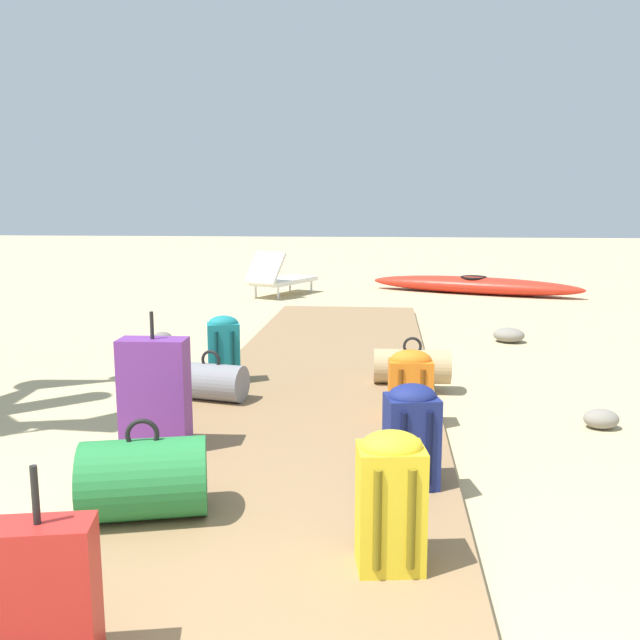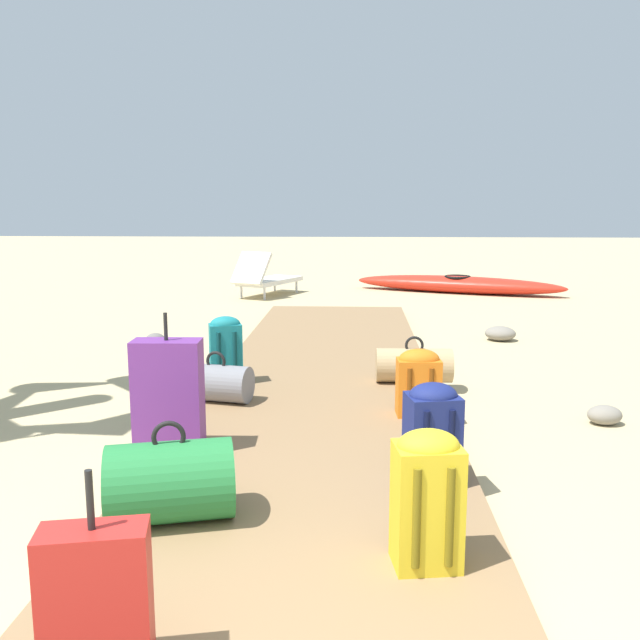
{
  "view_description": "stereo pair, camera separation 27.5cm",
  "coord_description": "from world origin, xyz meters",
  "px_view_note": "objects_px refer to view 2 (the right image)",
  "views": [
    {
      "loc": [
        0.56,
        -1.3,
        1.61
      ],
      "look_at": [
        -0.05,
        4.88,
        0.55
      ],
      "focal_mm": 37.81,
      "sensor_mm": 36.0,
      "label": 1
    },
    {
      "loc": [
        0.28,
        -1.32,
        1.61
      ],
      "look_at": [
        -0.05,
        4.88,
        0.55
      ],
      "focal_mm": 37.81,
      "sensor_mm": 36.0,
      "label": 2
    }
  ],
  "objects_px": {
    "backpack_teal": "(226,349)",
    "kayak": "(457,284)",
    "backpack_yellow": "(427,495)",
    "suitcase_red": "(96,604)",
    "backpack_navy": "(432,431)",
    "suitcase_purple": "(168,396)",
    "duffel_bag_grey": "(216,383)",
    "backpack_orange": "(419,381)",
    "duffel_bag_green": "(170,481)",
    "duffel_bag_tan": "(414,365)",
    "lounge_chair": "(265,278)"
  },
  "relations": [
    {
      "from": "backpack_yellow",
      "to": "backpack_orange",
      "type": "xyz_separation_m",
      "value": [
        0.16,
        2.12,
        -0.06
      ]
    },
    {
      "from": "backpack_teal",
      "to": "duffel_bag_green",
      "type": "bearing_deg",
      "value": -85.11
    },
    {
      "from": "suitcase_red",
      "to": "backpack_orange",
      "type": "distance_m",
      "value": 3.16
    },
    {
      "from": "duffel_bag_tan",
      "to": "kayak",
      "type": "bearing_deg",
      "value": 78.57
    },
    {
      "from": "lounge_chair",
      "to": "duffel_bag_tan",
      "type": "bearing_deg",
      "value": -70.87
    },
    {
      "from": "backpack_teal",
      "to": "backpack_orange",
      "type": "bearing_deg",
      "value": -27.02
    },
    {
      "from": "kayak",
      "to": "suitcase_purple",
      "type": "bearing_deg",
      "value": -109.55
    },
    {
      "from": "kayak",
      "to": "duffel_bag_tan",
      "type": "bearing_deg",
      "value": -101.43
    },
    {
      "from": "backpack_yellow",
      "to": "suitcase_red",
      "type": "height_order",
      "value": "suitcase_red"
    },
    {
      "from": "duffel_bag_green",
      "to": "backpack_yellow",
      "type": "distance_m",
      "value": 1.27
    },
    {
      "from": "duffel_bag_green",
      "to": "duffel_bag_tan",
      "type": "relative_size",
      "value": 1.04
    },
    {
      "from": "duffel_bag_tan",
      "to": "lounge_chair",
      "type": "distance_m",
      "value": 6.51
    },
    {
      "from": "backpack_teal",
      "to": "kayak",
      "type": "distance_m",
      "value": 7.57
    },
    {
      "from": "duffel_bag_green",
      "to": "kayak",
      "type": "xyz_separation_m",
      "value": [
        2.79,
        9.51,
        -0.12
      ]
    },
    {
      "from": "suitcase_purple",
      "to": "suitcase_red",
      "type": "relative_size",
      "value": 1.23
    },
    {
      "from": "duffel_bag_tan",
      "to": "lounge_chair",
      "type": "xyz_separation_m",
      "value": [
        -2.13,
        6.15,
        0.1
      ]
    },
    {
      "from": "backpack_orange",
      "to": "backpack_yellow",
      "type": "bearing_deg",
      "value": -94.23
    },
    {
      "from": "duffel_bag_tan",
      "to": "suitcase_purple",
      "type": "bearing_deg",
      "value": -133.21
    },
    {
      "from": "backpack_navy",
      "to": "duffel_bag_green",
      "type": "bearing_deg",
      "value": -158.89
    },
    {
      "from": "backpack_navy",
      "to": "backpack_teal",
      "type": "relative_size",
      "value": 0.97
    },
    {
      "from": "backpack_orange",
      "to": "kayak",
      "type": "height_order",
      "value": "backpack_orange"
    },
    {
      "from": "backpack_yellow",
      "to": "suitcase_red",
      "type": "distance_m",
      "value": 1.37
    },
    {
      "from": "backpack_teal",
      "to": "kayak",
      "type": "height_order",
      "value": "backpack_teal"
    },
    {
      "from": "backpack_navy",
      "to": "backpack_teal",
      "type": "height_order",
      "value": "backpack_teal"
    },
    {
      "from": "suitcase_purple",
      "to": "backpack_orange",
      "type": "distance_m",
      "value": 1.83
    },
    {
      "from": "backpack_navy",
      "to": "lounge_chair",
      "type": "xyz_separation_m",
      "value": [
        -2.05,
        8.34,
        -0.05
      ]
    },
    {
      "from": "backpack_navy",
      "to": "duffel_bag_tan",
      "type": "distance_m",
      "value": 2.2
    },
    {
      "from": "backpack_yellow",
      "to": "backpack_orange",
      "type": "bearing_deg",
      "value": 85.77
    },
    {
      "from": "backpack_orange",
      "to": "kayak",
      "type": "xyz_separation_m",
      "value": [
        1.42,
        7.75,
        -0.18
      ]
    },
    {
      "from": "backpack_yellow",
      "to": "lounge_chair",
      "type": "xyz_separation_m",
      "value": [
        -1.93,
        9.21,
        -0.07
      ]
    },
    {
      "from": "suitcase_purple",
      "to": "backpack_navy",
      "type": "relative_size",
      "value": 1.54
    },
    {
      "from": "duffel_bag_grey",
      "to": "kayak",
      "type": "height_order",
      "value": "duffel_bag_grey"
    },
    {
      "from": "duffel_bag_grey",
      "to": "lounge_chair",
      "type": "height_order",
      "value": "lounge_chair"
    },
    {
      "from": "suitcase_red",
      "to": "backpack_orange",
      "type": "bearing_deg",
      "value": 65.83
    },
    {
      "from": "suitcase_purple",
      "to": "backpack_teal",
      "type": "bearing_deg",
      "value": 88.53
    },
    {
      "from": "backpack_yellow",
      "to": "backpack_orange",
      "type": "relative_size",
      "value": 1.22
    },
    {
      "from": "lounge_chair",
      "to": "duffel_bag_green",
      "type": "bearing_deg",
      "value": -85.34
    },
    {
      "from": "suitcase_purple",
      "to": "duffel_bag_grey",
      "type": "bearing_deg",
      "value": 86.64
    },
    {
      "from": "duffel_bag_green",
      "to": "kayak",
      "type": "relative_size",
      "value": 0.18
    },
    {
      "from": "backpack_orange",
      "to": "backpack_teal",
      "type": "relative_size",
      "value": 0.84
    },
    {
      "from": "duffel_bag_green",
      "to": "backpack_yellow",
      "type": "bearing_deg",
      "value": -16.62
    },
    {
      "from": "duffel_bag_green",
      "to": "backpack_teal",
      "type": "xyz_separation_m",
      "value": [
        -0.22,
        2.57,
        0.11
      ]
    },
    {
      "from": "suitcase_red",
      "to": "duffel_bag_tan",
      "type": "relative_size",
      "value": 1.08
    },
    {
      "from": "backpack_navy",
      "to": "lounge_chair",
      "type": "bearing_deg",
      "value": 103.79
    },
    {
      "from": "suitcase_red",
      "to": "suitcase_purple",
      "type": "bearing_deg",
      "value": 99.22
    },
    {
      "from": "duffel_bag_grey",
      "to": "backpack_navy",
      "type": "bearing_deg",
      "value": -45.1
    },
    {
      "from": "kayak",
      "to": "suitcase_red",
      "type": "bearing_deg",
      "value": -104.33
    },
    {
      "from": "suitcase_purple",
      "to": "suitcase_red",
      "type": "bearing_deg",
      "value": -80.78
    },
    {
      "from": "backpack_navy",
      "to": "lounge_chair",
      "type": "relative_size",
      "value": 0.35
    },
    {
      "from": "backpack_yellow",
      "to": "backpack_navy",
      "type": "distance_m",
      "value": 0.88
    }
  ]
}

